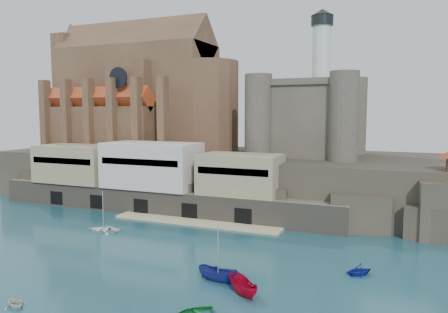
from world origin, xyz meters
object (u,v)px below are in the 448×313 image
object	(u,v)px
castle_keep	(309,114)
boat_2	(218,281)
boat_1	(15,306)
church	(142,98)

from	to	relation	value
castle_keep	boat_2	xyz separation A→B (m)	(-0.38, -44.99, -18.31)
castle_keep	boat_1	bearing A→B (deg)	-105.33
boat_2	boat_1	bearing A→B (deg)	139.62
church	boat_2	world-z (taller)	church
church	castle_keep	bearing A→B (deg)	-1.11
boat_2	church	bearing A→B (deg)	49.90
church	boat_2	bearing A→B (deg)	-48.97
church	boat_1	size ratio (longest dim) A/B	16.68
boat_1	boat_2	xyz separation A→B (m)	(15.65, 13.49, 0.00)
boat_2	castle_keep	bearing A→B (deg)	8.39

